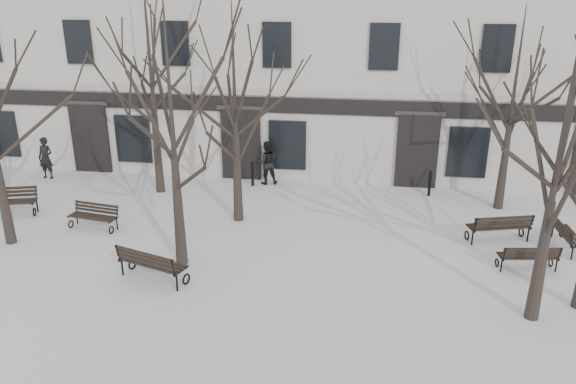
% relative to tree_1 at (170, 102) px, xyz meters
% --- Properties ---
extents(ground, '(100.00, 100.00, 0.00)m').
position_rel_tree_1_xyz_m(ground, '(3.56, -0.35, -4.69)').
color(ground, silver).
rests_on(ground, ground).
extents(building, '(40.40, 10.20, 11.40)m').
position_rel_tree_1_xyz_m(building, '(3.56, 12.61, 0.82)').
color(building, '#B5B1A8').
rests_on(building, ground).
extents(tree_1, '(5.25, 5.25, 7.51)m').
position_rel_tree_1_xyz_m(tree_1, '(0.00, 0.00, 0.00)').
color(tree_1, black).
rests_on(tree_1, ground).
extents(tree_2, '(5.05, 5.05, 7.21)m').
position_rel_tree_1_xyz_m(tree_2, '(9.28, -1.49, -0.18)').
color(tree_2, black).
rests_on(tree_2, ground).
extents(tree_4, '(6.18, 6.18, 8.83)m').
position_rel_tree_1_xyz_m(tree_4, '(-2.73, 5.61, 0.83)').
color(tree_4, black).
rests_on(tree_4, ground).
extents(tree_5, '(4.99, 4.99, 7.12)m').
position_rel_tree_1_xyz_m(tree_5, '(0.90, 3.34, -0.24)').
color(tree_5, black).
rests_on(tree_5, ground).
extents(tree_6, '(4.87, 4.87, 6.96)m').
position_rel_tree_1_xyz_m(tree_6, '(9.91, 5.75, -0.34)').
color(tree_6, black).
rests_on(tree_6, ground).
extents(bench_0, '(2.00, 1.18, 0.96)m').
position_rel_tree_1_xyz_m(bench_0, '(-7.13, 2.62, -4.17)').
color(bench_0, black).
rests_on(bench_0, ground).
extents(bench_1, '(2.08, 1.30, 0.99)m').
position_rel_tree_1_xyz_m(bench_1, '(-0.47, -1.11, -4.15)').
color(bench_1, black).
rests_on(bench_1, ground).
extents(bench_2, '(1.69, 0.82, 0.82)m').
position_rel_tree_1_xyz_m(bench_2, '(9.76, 0.99, -4.25)').
color(bench_2, black).
rests_on(bench_2, ground).
extents(bench_3, '(1.71, 0.86, 0.83)m').
position_rel_tree_1_xyz_m(bench_3, '(-3.64, 1.96, -4.24)').
color(bench_3, black).
rests_on(bench_3, ground).
extents(bench_4, '(2.02, 1.18, 0.97)m').
position_rel_tree_1_xyz_m(bench_4, '(9.33, 2.81, -4.16)').
color(bench_4, black).
rests_on(bench_4, ground).
extents(bench_5, '(0.71, 1.71, 0.84)m').
position_rel_tree_1_xyz_m(bench_5, '(11.27, 2.63, -4.23)').
color(bench_5, black).
rests_on(bench_5, ground).
extents(bollard_a, '(0.13, 0.13, 1.01)m').
position_rel_tree_1_xyz_m(bollard_a, '(0.68, 6.75, -4.15)').
color(bollard_a, black).
rests_on(bollard_a, ground).
extents(bollard_b, '(0.13, 0.13, 1.00)m').
position_rel_tree_1_xyz_m(bollard_b, '(7.55, 6.63, -4.16)').
color(bollard_b, black).
rests_on(bollard_b, ground).
extents(pedestrian_a, '(0.66, 0.46, 1.74)m').
position_rel_tree_1_xyz_m(pedestrian_a, '(-7.90, 6.43, -4.69)').
color(pedestrian_a, black).
rests_on(pedestrian_a, ground).
extents(pedestrian_b, '(1.02, 0.90, 1.76)m').
position_rel_tree_1_xyz_m(pedestrian_b, '(1.20, 7.11, -4.69)').
color(pedestrian_b, black).
rests_on(pedestrian_b, ground).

